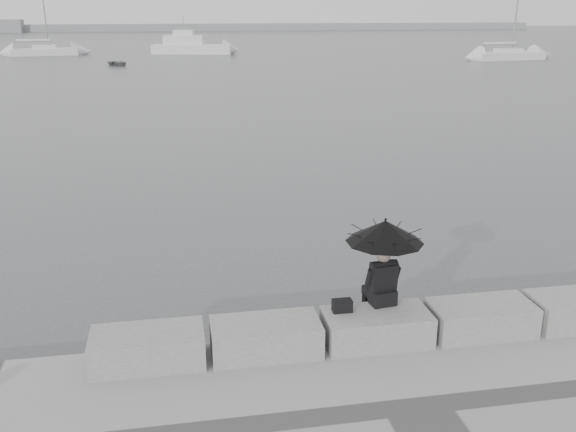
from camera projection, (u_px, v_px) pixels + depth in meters
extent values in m
plane|color=#444648|center=(366.00, 356.00, 10.37)|extent=(360.00, 360.00, 0.00)
cube|color=slate|center=(148.00, 348.00, 9.13)|extent=(1.60, 0.80, 0.50)
cube|color=slate|center=(266.00, 338.00, 9.42)|extent=(1.60, 0.80, 0.50)
cube|color=slate|center=(377.00, 328.00, 9.72)|extent=(1.60, 0.80, 0.50)
cube|color=slate|center=(481.00, 318.00, 10.01)|extent=(1.60, 0.80, 0.50)
sphere|color=#726056|center=(384.00, 256.00, 9.73)|extent=(0.21, 0.21, 0.21)
cylinder|color=black|center=(384.00, 252.00, 9.70)|extent=(0.02, 0.02, 1.00)
cone|color=black|center=(385.00, 231.00, 9.60)|extent=(1.19, 1.19, 0.34)
sphere|color=black|center=(386.00, 219.00, 9.54)|extent=(0.04, 0.04, 0.04)
cube|color=black|center=(342.00, 306.00, 9.66)|extent=(0.30, 0.17, 0.19)
cube|color=gray|center=(178.00, 27.00, 155.09)|extent=(180.00, 6.00, 1.60)
cube|color=white|center=(45.00, 52.00, 75.55)|extent=(7.75, 3.48, 0.90)
cube|color=white|center=(44.00, 47.00, 75.37)|extent=(2.83, 1.97, 0.50)
cylinder|color=gray|center=(44.00, 41.00, 75.17)|extent=(4.18, 0.72, 0.10)
cube|color=white|center=(508.00, 56.00, 69.15)|extent=(8.21, 3.46, 0.90)
cube|color=white|center=(508.00, 51.00, 68.96)|extent=(2.97, 1.96, 0.50)
cylinder|color=gray|center=(509.00, 45.00, 68.76)|extent=(4.45, 0.71, 0.10)
cube|color=white|center=(192.00, 50.00, 78.11)|extent=(9.93, 4.79, 1.20)
cube|color=white|center=(192.00, 40.00, 77.77)|extent=(5.14, 3.18, 1.20)
cube|color=white|center=(192.00, 33.00, 77.49)|extent=(2.68, 2.08, 0.60)
cylinder|color=gray|center=(191.00, 23.00, 77.15)|extent=(0.08, 0.08, 1.60)
imported|color=gray|center=(118.00, 63.00, 62.28)|extent=(2.95, 2.72, 0.48)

